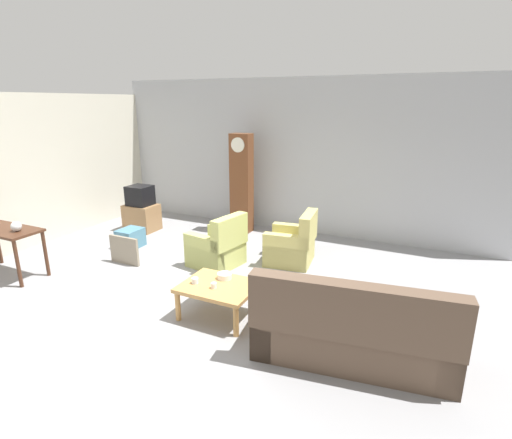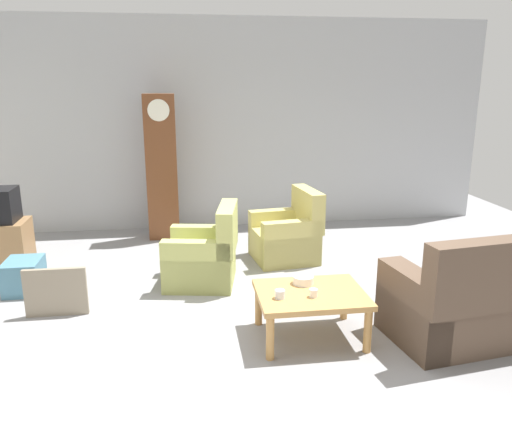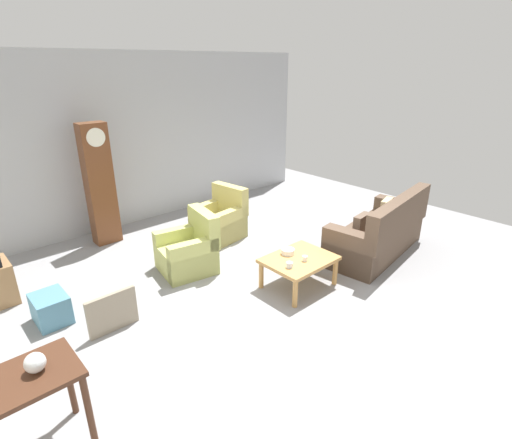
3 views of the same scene
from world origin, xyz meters
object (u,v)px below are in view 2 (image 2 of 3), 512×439
(storage_box_blue, at_px, (24,276))
(bowl_white_stacked, at_px, (303,280))
(armchair_olive_near, at_px, (204,258))
(coffee_table_wood, at_px, (311,298))
(grandfather_clock, at_px, (162,168))
(cup_white_porcelain, at_px, (313,293))
(couch_floral, at_px, (506,299))
(armchair_olive_far, at_px, (288,237))
(tv_stand_cabinet, at_px, (1,243))
(cup_blue_rimmed, at_px, (280,294))
(framed_picture_leaning, at_px, (56,292))

(storage_box_blue, xyz_separation_m, bowl_white_stacked, (2.85, -1.29, 0.30))
(armchair_olive_near, bearing_deg, coffee_table_wood, -58.66)
(grandfather_clock, height_order, cup_white_porcelain, grandfather_clock)
(couch_floral, xyz_separation_m, armchair_olive_near, (-2.66, 1.64, -0.05))
(coffee_table_wood, distance_m, bowl_white_stacked, 0.22)
(storage_box_blue, bearing_deg, bowl_white_stacked, -24.39)
(couch_floral, bearing_deg, bowl_white_stacked, 167.89)
(armchair_olive_far, height_order, coffee_table_wood, armchair_olive_far)
(tv_stand_cabinet, height_order, storage_box_blue, tv_stand_cabinet)
(coffee_table_wood, bearing_deg, grandfather_clock, 112.73)
(couch_floral, relative_size, bowl_white_stacked, 11.45)
(armchair_olive_near, distance_m, cup_blue_rimmed, 1.66)
(storage_box_blue, bearing_deg, grandfather_clock, 51.08)
(couch_floral, relative_size, tv_stand_cabinet, 3.24)
(tv_stand_cabinet, bearing_deg, cup_white_porcelain, -36.84)
(framed_picture_leaning, height_order, bowl_white_stacked, bowl_white_stacked)
(framed_picture_leaning, height_order, cup_white_porcelain, cup_white_porcelain)
(grandfather_clock, bearing_deg, framed_picture_leaning, -111.43)
(coffee_table_wood, height_order, tv_stand_cabinet, tv_stand_cabinet)
(tv_stand_cabinet, distance_m, cup_blue_rimmed, 4.01)
(coffee_table_wood, bearing_deg, storage_box_blue, 152.63)
(armchair_olive_near, bearing_deg, bowl_white_stacked, -55.62)
(couch_floral, distance_m, cup_white_porcelain, 1.79)
(grandfather_clock, relative_size, tv_stand_cabinet, 3.08)
(armchair_olive_far, relative_size, cup_white_porcelain, 12.61)
(armchair_olive_near, height_order, grandfather_clock, grandfather_clock)
(tv_stand_cabinet, distance_m, cup_white_porcelain, 4.25)
(armchair_olive_near, xyz_separation_m, bowl_white_stacked, (0.86, -1.25, 0.18))
(coffee_table_wood, xyz_separation_m, grandfather_clock, (-1.39, 3.32, 0.67))
(armchair_olive_far, bearing_deg, storage_box_blue, -168.54)
(grandfather_clock, bearing_deg, cup_white_porcelain, -68.03)
(coffee_table_wood, bearing_deg, bowl_white_stacked, 97.29)
(armchair_olive_far, height_order, framed_picture_leaning, armchair_olive_far)
(cup_white_porcelain, bearing_deg, storage_box_blue, 150.86)
(storage_box_blue, relative_size, cup_blue_rimmed, 5.28)
(tv_stand_cabinet, bearing_deg, armchair_olive_far, -5.00)
(storage_box_blue, bearing_deg, framed_picture_leaning, -54.13)
(armchair_olive_far, height_order, cup_white_porcelain, armchair_olive_far)
(cup_blue_rimmed, bearing_deg, storage_box_blue, 148.40)
(cup_blue_rimmed, bearing_deg, tv_stand_cabinet, 140.81)
(grandfather_clock, relative_size, framed_picture_leaning, 3.49)
(armchair_olive_near, bearing_deg, couch_floral, -31.68)
(grandfather_clock, bearing_deg, storage_box_blue, -128.92)
(coffee_table_wood, xyz_separation_m, tv_stand_cabinet, (-3.40, 2.43, -0.10))
(grandfather_clock, distance_m, cup_blue_rimmed, 3.63)
(framed_picture_leaning, xyz_separation_m, bowl_white_stacked, (2.36, -0.61, 0.24))
(cup_white_porcelain, bearing_deg, cup_blue_rimmed, 177.03)
(armchair_olive_near, bearing_deg, storage_box_blue, 178.91)
(coffee_table_wood, relative_size, cup_blue_rimmed, 10.91)
(armchair_olive_near, xyz_separation_m, coffee_table_wood, (0.88, -1.45, 0.08))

